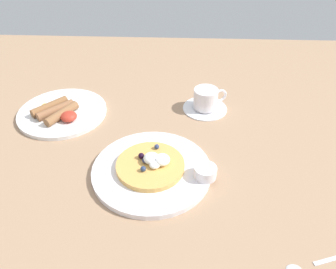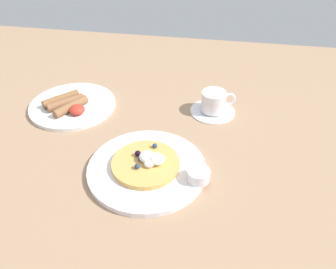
{
  "view_description": "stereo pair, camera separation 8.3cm",
  "coord_description": "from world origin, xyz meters",
  "px_view_note": "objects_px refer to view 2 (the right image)",
  "views": [
    {
      "loc": [
        0.05,
        -0.61,
        0.55
      ],
      "look_at": [
        0.02,
        0.05,
        0.04
      ],
      "focal_mm": 35.57,
      "sensor_mm": 36.0,
      "label": 1
    },
    {
      "loc": [
        0.13,
        -0.6,
        0.55
      ],
      "look_at": [
        0.02,
        0.05,
        0.04
      ],
      "focal_mm": 35.57,
      "sensor_mm": 36.0,
      "label": 2
    }
  ],
  "objects_px": {
    "syrup_ramekin": "(199,175)",
    "coffee_saucer": "(213,111)",
    "pancake_plate": "(147,169)",
    "breakfast_plate": "(73,105)",
    "coffee_cup": "(214,101)"
  },
  "relations": [
    {
      "from": "breakfast_plate",
      "to": "coffee_cup",
      "type": "bearing_deg",
      "value": 6.28
    },
    {
      "from": "pancake_plate",
      "to": "coffee_cup",
      "type": "bearing_deg",
      "value": 63.57
    },
    {
      "from": "pancake_plate",
      "to": "syrup_ramekin",
      "type": "relative_size",
      "value": 5.49
    },
    {
      "from": "syrup_ramekin",
      "to": "coffee_cup",
      "type": "bearing_deg",
      "value": 87.18
    },
    {
      "from": "breakfast_plate",
      "to": "coffee_saucer",
      "type": "height_order",
      "value": "breakfast_plate"
    },
    {
      "from": "syrup_ramekin",
      "to": "coffee_saucer",
      "type": "relative_size",
      "value": 0.39
    },
    {
      "from": "coffee_saucer",
      "to": "breakfast_plate",
      "type": "bearing_deg",
      "value": -173.77
    },
    {
      "from": "pancake_plate",
      "to": "coffee_saucer",
      "type": "relative_size",
      "value": 2.12
    },
    {
      "from": "syrup_ramekin",
      "to": "coffee_saucer",
      "type": "height_order",
      "value": "syrup_ramekin"
    },
    {
      "from": "syrup_ramekin",
      "to": "breakfast_plate",
      "type": "xyz_separation_m",
      "value": [
        -0.4,
        0.25,
        -0.02
      ]
    },
    {
      "from": "syrup_ramekin",
      "to": "breakfast_plate",
      "type": "height_order",
      "value": "syrup_ramekin"
    },
    {
      "from": "coffee_saucer",
      "to": "coffee_cup",
      "type": "relative_size",
      "value": 1.32
    },
    {
      "from": "syrup_ramekin",
      "to": "coffee_saucer",
      "type": "xyz_separation_m",
      "value": [
        0.01,
        0.3,
        -0.02
      ]
    },
    {
      "from": "syrup_ramekin",
      "to": "breakfast_plate",
      "type": "relative_size",
      "value": 0.2
    },
    {
      "from": "coffee_saucer",
      "to": "pancake_plate",
      "type": "bearing_deg",
      "value": -116.18
    }
  ]
}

